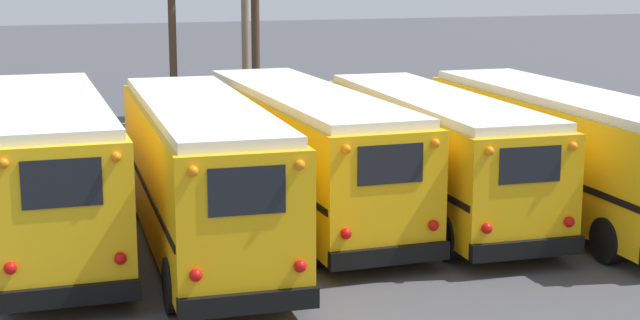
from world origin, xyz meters
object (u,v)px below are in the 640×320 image
object	(u,v)px
school_bus_1	(201,172)
school_bus_2	(305,149)
school_bus_0	(51,168)
school_bus_3	(433,150)
school_bus_4	(562,148)

from	to	relation	value
school_bus_1	school_bus_2	world-z (taller)	school_bus_1
school_bus_0	school_bus_1	distance (m)	3.29
school_bus_1	school_bus_2	bearing A→B (deg)	36.69
school_bus_3	school_bus_4	bearing A→B (deg)	-17.71
school_bus_1	school_bus_3	bearing A→B (deg)	13.26
school_bus_0	school_bus_4	bearing A→B (deg)	-4.08
school_bus_3	school_bus_4	distance (m)	3.17
school_bus_3	school_bus_4	size ratio (longest dim) A/B	0.96
school_bus_3	school_bus_2	bearing A→B (deg)	164.67
school_bus_0	school_bus_3	xyz separation A→B (m)	(9.04, 0.10, -0.16)
school_bus_0	school_bus_3	distance (m)	9.05
school_bus_0	school_bus_1	size ratio (longest dim) A/B	0.98
school_bus_0	school_bus_4	xyz separation A→B (m)	(12.06, -0.86, -0.12)
school_bus_2	school_bus_0	bearing A→B (deg)	-171.25
school_bus_1	school_bus_3	distance (m)	6.20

